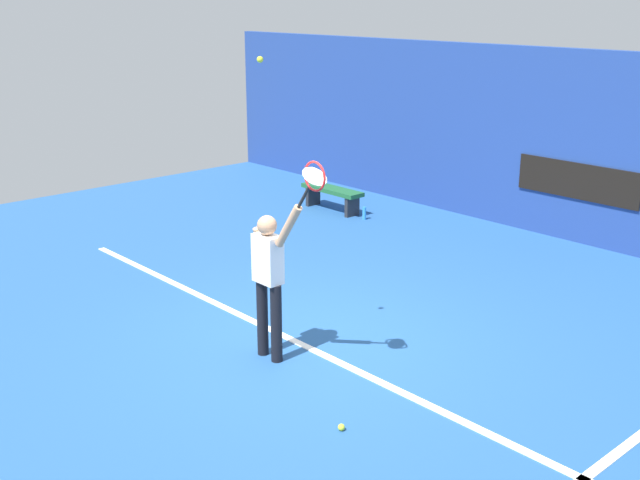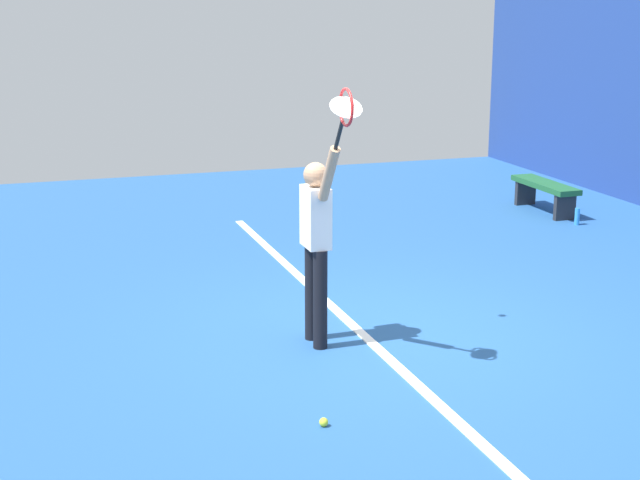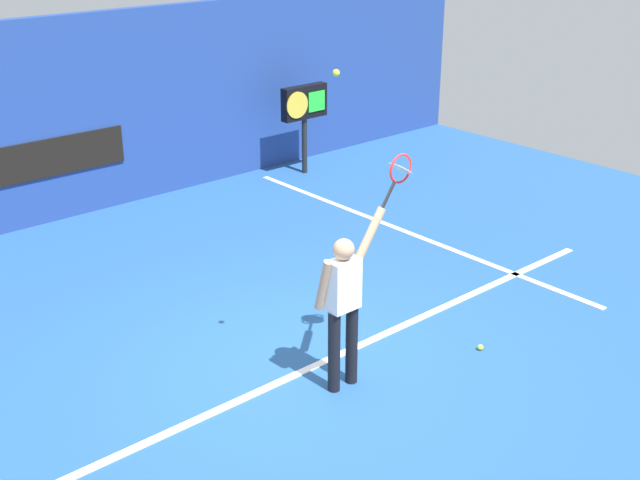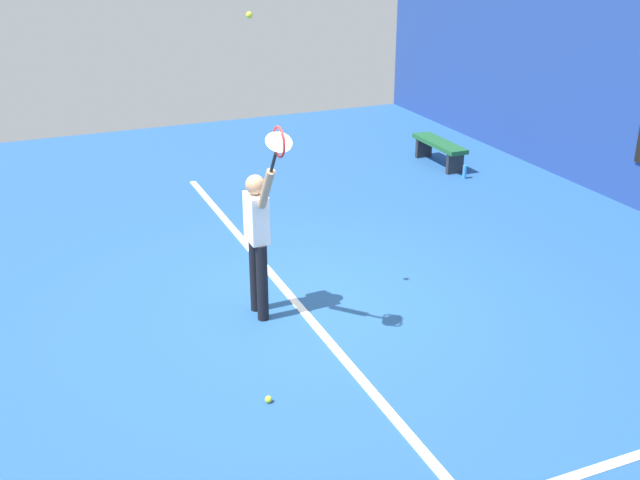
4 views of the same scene
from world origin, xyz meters
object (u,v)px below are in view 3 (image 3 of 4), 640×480
object	(u,v)px
tennis_player	(344,300)
scoreboard_clock	(304,106)
spare_ball	(480,347)
tennis_racket	(399,172)
tennis_ball	(336,73)

from	to	relation	value
tennis_player	scoreboard_clock	size ratio (longest dim) A/B	1.17
scoreboard_clock	spare_ball	size ratio (longest dim) A/B	24.13
tennis_racket	tennis_ball	size ratio (longest dim) A/B	8.75
scoreboard_clock	tennis_racket	bearing A→B (deg)	-122.04
tennis_ball	scoreboard_clock	xyz separation A→B (m)	(4.52, 5.83, -2.07)
tennis_player	tennis_racket	distance (m)	1.43
tennis_racket	tennis_player	bearing A→B (deg)	179.68
tennis_player	spare_ball	distance (m)	2.01
tennis_player	tennis_ball	world-z (taller)	tennis_ball
tennis_player	spare_ball	size ratio (longest dim) A/B	28.15
tennis_player	scoreboard_clock	bearing A→B (deg)	52.97
tennis_racket	tennis_ball	distance (m)	1.40
tennis_ball	scoreboard_clock	world-z (taller)	tennis_ball
tennis_player	tennis_racket	bearing A→B (deg)	-0.32
scoreboard_clock	spare_ball	distance (m)	7.02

